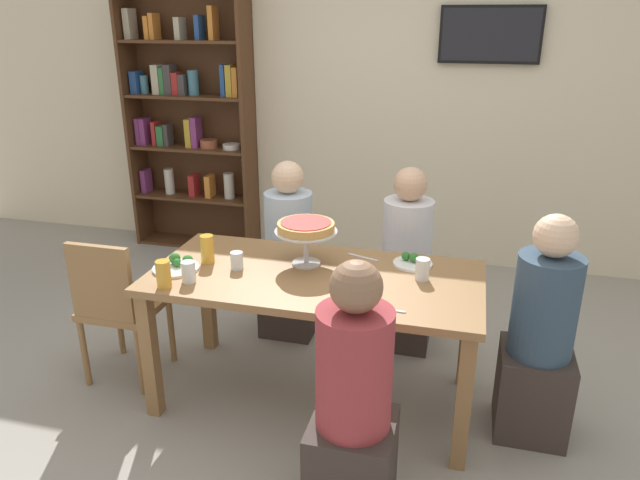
# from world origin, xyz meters

# --- Properties ---
(ground_plane) EXTENTS (12.00, 12.00, 0.00)m
(ground_plane) POSITION_xyz_m (0.00, 0.00, 0.00)
(ground_plane) COLOR gray
(rear_partition) EXTENTS (8.00, 0.12, 2.80)m
(rear_partition) POSITION_xyz_m (0.00, 2.20, 1.40)
(rear_partition) COLOR beige
(rear_partition) RESTS_ON ground_plane
(dining_table) EXTENTS (1.68, 0.81, 0.74)m
(dining_table) POSITION_xyz_m (0.00, 0.00, 0.65)
(dining_table) COLOR olive
(dining_table) RESTS_ON ground_plane
(bookshelf) EXTENTS (1.10, 0.30, 2.21)m
(bookshelf) POSITION_xyz_m (-1.66, 2.01, 1.14)
(bookshelf) COLOR #4C2D19
(bookshelf) RESTS_ON ground_plane
(television) EXTENTS (0.74, 0.05, 0.41)m
(television) POSITION_xyz_m (0.77, 2.11, 1.84)
(television) COLOR black
(diner_near_right) EXTENTS (0.34, 0.34, 1.15)m
(diner_near_right) POSITION_xyz_m (0.35, -0.73, 0.49)
(diner_near_right) COLOR #382D28
(diner_near_right) RESTS_ON ground_plane
(diner_head_east) EXTENTS (0.34, 0.34, 1.15)m
(diner_head_east) POSITION_xyz_m (1.11, 0.01, 0.49)
(diner_head_east) COLOR #382D28
(diner_head_east) RESTS_ON ground_plane
(diner_far_left) EXTENTS (0.34, 0.34, 1.15)m
(diner_far_left) POSITION_xyz_m (-0.35, 0.68, 0.49)
(diner_far_left) COLOR #382D28
(diner_far_left) RESTS_ON ground_plane
(diner_far_right) EXTENTS (0.34, 0.34, 1.15)m
(diner_far_right) POSITION_xyz_m (0.39, 0.71, 0.49)
(diner_far_right) COLOR #382D28
(diner_far_right) RESTS_ON ground_plane
(chair_head_west) EXTENTS (0.40, 0.40, 0.87)m
(chair_head_west) POSITION_xyz_m (-1.11, -0.11, 0.49)
(chair_head_west) COLOR olive
(chair_head_west) RESTS_ON ground_plane
(deep_dish_pizza_stand) EXTENTS (0.33, 0.33, 0.24)m
(deep_dish_pizza_stand) POSITION_xyz_m (-0.08, 0.12, 0.93)
(deep_dish_pizza_stand) COLOR silver
(deep_dish_pizza_stand) RESTS_ON dining_table
(salad_plate_near_diner) EXTENTS (0.24, 0.24, 0.07)m
(salad_plate_near_diner) POSITION_xyz_m (-0.71, -0.11, 0.76)
(salad_plate_near_diner) COLOR white
(salad_plate_near_diner) RESTS_ON dining_table
(salad_plate_far_diner) EXTENTS (0.21, 0.21, 0.06)m
(salad_plate_far_diner) POSITION_xyz_m (0.46, 0.25, 0.76)
(salad_plate_far_diner) COLOR white
(salad_plate_far_diner) RESTS_ON dining_table
(beer_glass_amber_tall) EXTENTS (0.07, 0.07, 0.15)m
(beer_glass_amber_tall) POSITION_xyz_m (-0.59, 0.01, 0.82)
(beer_glass_amber_tall) COLOR gold
(beer_glass_amber_tall) RESTS_ON dining_table
(beer_glass_amber_short) EXTENTS (0.07, 0.07, 0.14)m
(beer_glass_amber_short) POSITION_xyz_m (-0.67, -0.33, 0.81)
(beer_glass_amber_short) COLOR gold
(beer_glass_amber_short) RESTS_ON dining_table
(water_glass_clear_near) EXTENTS (0.07, 0.07, 0.11)m
(water_glass_clear_near) POSITION_xyz_m (-0.58, -0.24, 0.79)
(water_glass_clear_near) COLOR white
(water_glass_clear_near) RESTS_ON dining_table
(water_glass_clear_far) EXTENTS (0.07, 0.07, 0.11)m
(water_glass_clear_far) POSITION_xyz_m (0.53, 0.07, 0.80)
(water_glass_clear_far) COLOR white
(water_glass_clear_far) RESTS_ON dining_table
(water_glass_clear_spare) EXTENTS (0.07, 0.07, 0.09)m
(water_glass_clear_spare) POSITION_xyz_m (-0.41, -0.03, 0.79)
(water_glass_clear_spare) COLOR white
(water_glass_clear_spare) RESTS_ON dining_table
(cutlery_fork_near) EXTENTS (0.18, 0.03, 0.00)m
(cutlery_fork_near) POSITION_xyz_m (0.41, -0.29, 0.74)
(cutlery_fork_near) COLOR silver
(cutlery_fork_near) RESTS_ON dining_table
(cutlery_knife_near) EXTENTS (0.18, 0.08, 0.00)m
(cutlery_knife_near) POSITION_xyz_m (0.19, 0.28, 0.74)
(cutlery_knife_near) COLOR silver
(cutlery_knife_near) RESTS_ON dining_table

